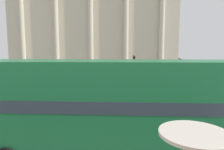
{
  "coord_description": "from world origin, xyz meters",
  "views": [
    {
      "loc": [
        1.07,
        -1.99,
        4.43
      ],
      "look_at": [
        0.14,
        15.98,
        2.29
      ],
      "focal_mm": 32.0,
      "sensor_mm": 36.0,
      "label": 1
    }
  ],
  "objects_px": {
    "double_decker_bus": "(127,106)",
    "traffic_light_near": "(190,85)",
    "pedestrian_red": "(217,85)",
    "plaza_building_left": "(96,18)",
    "car_white": "(117,81)",
    "traffic_light_mid": "(179,70)",
    "traffic_light_far": "(134,65)"
  },
  "relations": [
    {
      "from": "traffic_light_near",
      "to": "traffic_light_far",
      "type": "distance_m",
      "value": 15.21
    },
    {
      "from": "pedestrian_red",
      "to": "double_decker_bus",
      "type": "bearing_deg",
      "value": -47.43
    },
    {
      "from": "traffic_light_near",
      "to": "traffic_light_mid",
      "type": "relative_size",
      "value": 0.87
    },
    {
      "from": "double_decker_bus",
      "to": "traffic_light_mid",
      "type": "distance_m",
      "value": 15.97
    },
    {
      "from": "traffic_light_near",
      "to": "car_white",
      "type": "bearing_deg",
      "value": 115.65
    },
    {
      "from": "pedestrian_red",
      "to": "traffic_light_near",
      "type": "bearing_deg",
      "value": -48.22
    },
    {
      "from": "traffic_light_near",
      "to": "double_decker_bus",
      "type": "bearing_deg",
      "value": -126.04
    },
    {
      "from": "traffic_light_mid",
      "to": "pedestrian_red",
      "type": "xyz_separation_m",
      "value": [
        3.18,
        -2.24,
        -1.39
      ]
    },
    {
      "from": "traffic_light_near",
      "to": "pedestrian_red",
      "type": "height_order",
      "value": "traffic_light_near"
    },
    {
      "from": "traffic_light_near",
      "to": "traffic_light_far",
      "type": "xyz_separation_m",
      "value": [
        -3.1,
        14.89,
        0.41
      ]
    },
    {
      "from": "double_decker_bus",
      "to": "traffic_light_near",
      "type": "distance_m",
      "value": 7.73
    },
    {
      "from": "traffic_light_far",
      "to": "car_white",
      "type": "relative_size",
      "value": 0.92
    },
    {
      "from": "pedestrian_red",
      "to": "plaza_building_left",
      "type": "bearing_deg",
      "value": -158.37
    },
    {
      "from": "traffic_light_near",
      "to": "traffic_light_far",
      "type": "height_order",
      "value": "traffic_light_far"
    },
    {
      "from": "double_decker_bus",
      "to": "pedestrian_red",
      "type": "bearing_deg",
      "value": 52.79
    },
    {
      "from": "pedestrian_red",
      "to": "car_white",
      "type": "bearing_deg",
      "value": -126.86
    },
    {
      "from": "double_decker_bus",
      "to": "car_white",
      "type": "xyz_separation_m",
      "value": [
        -0.88,
        17.54,
        -1.59
      ]
    },
    {
      "from": "double_decker_bus",
      "to": "traffic_light_far",
      "type": "bearing_deg",
      "value": 85.71
    },
    {
      "from": "traffic_light_mid",
      "to": "pedestrian_red",
      "type": "distance_m",
      "value": 4.13
    },
    {
      "from": "car_white",
      "to": "traffic_light_near",
      "type": "bearing_deg",
      "value": 23.47
    },
    {
      "from": "traffic_light_far",
      "to": "traffic_light_near",
      "type": "bearing_deg",
      "value": -78.25
    },
    {
      "from": "double_decker_bus",
      "to": "pedestrian_red",
      "type": "relative_size",
      "value": 6.4
    },
    {
      "from": "traffic_light_mid",
      "to": "double_decker_bus",
      "type": "bearing_deg",
      "value": -112.76
    },
    {
      "from": "double_decker_bus",
      "to": "traffic_light_near",
      "type": "bearing_deg",
      "value": 53.6
    },
    {
      "from": "traffic_light_near",
      "to": "pedestrian_red",
      "type": "distance_m",
      "value": 7.96
    },
    {
      "from": "plaza_building_left",
      "to": "car_white",
      "type": "bearing_deg",
      "value": -75.32
    },
    {
      "from": "car_white",
      "to": "traffic_light_mid",
      "type": "bearing_deg",
      "value": 66.05
    },
    {
      "from": "traffic_light_mid",
      "to": "traffic_light_far",
      "type": "bearing_deg",
      "value": 126.41
    },
    {
      "from": "car_white",
      "to": "pedestrian_red",
      "type": "relative_size",
      "value": 2.36
    },
    {
      "from": "traffic_light_mid",
      "to": "pedestrian_red",
      "type": "height_order",
      "value": "traffic_light_mid"
    },
    {
      "from": "double_decker_bus",
      "to": "traffic_light_mid",
      "type": "height_order",
      "value": "double_decker_bus"
    },
    {
      "from": "double_decker_bus",
      "to": "traffic_light_near",
      "type": "xyz_separation_m",
      "value": [
        4.54,
        6.25,
        -0.16
      ]
    }
  ]
}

